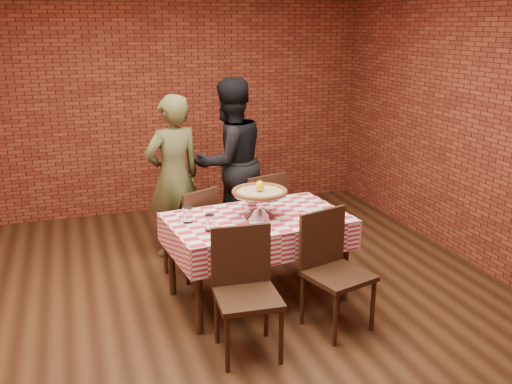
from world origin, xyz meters
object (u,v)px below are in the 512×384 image
pizza_stand (260,205)px  diner_black (230,162)px  chair_near_left (248,296)px  chair_near_right (338,274)px  water_glass_right (188,215)px  chair_far_left (190,231)px  chair_far_right (256,215)px  diner_olive (174,177)px  condiment_caddy (252,198)px  water_glass_left (210,223)px  pizza (260,192)px  table (257,258)px

pizza_stand → diner_black: bearing=84.5°
diner_black → chair_near_left: bearing=58.5°
chair_near_right → water_glass_right: bearing=128.5°
chair_near_left → chair_far_left: bearing=98.0°
chair_near_right → chair_far_right: size_ratio=1.01×
diner_black → diner_olive: bearing=-2.5°
condiment_caddy → chair_far_right: size_ratio=0.16×
water_glass_left → water_glass_right: bearing=117.4°
water_glass_right → chair_near_right: size_ratio=0.14×
diner_olive → chair_far_right: bearing=137.1°
pizza → chair_near_right: 0.95m
pizza_stand → diner_olive: diner_olive is taller
diner_olive → pizza_stand: bearing=96.1°
pizza_stand → condiment_caddy: pizza_stand is taller
water_glass_left → diner_olive: diner_olive is taller
water_glass_right → diner_olive: diner_olive is taller
pizza → chair_near_left: size_ratio=0.51×
chair_near_left → chair_near_right: (0.79, 0.13, 0.00)m
table → condiment_caddy: size_ratio=10.15×
pizza → chair_far_right: pizza is taller
chair_near_left → chair_far_right: same height
chair_near_right → diner_olive: (-0.93, 1.91, 0.37)m
chair_far_left → chair_far_right: (0.73, 0.17, 0.02)m
chair_far_right → table: bearing=57.1°
pizza_stand → water_glass_right: bearing=176.0°
condiment_caddy → diner_olive: diner_olive is taller
table → pizza: bearing=4.5°
pizza → diner_olive: (-0.51, 1.22, -0.13)m
table → diner_olive: (-0.49, 1.22, 0.47)m
chair_near_left → diner_olive: diner_olive is taller
pizza_stand → condiment_caddy: size_ratio=3.20×
condiment_caddy → chair_far_right: bearing=67.2°
pizza_stand → water_glass_right: size_ratio=3.58×
chair_near_left → table: bearing=70.9°
water_glass_right → chair_near_right: 1.32m
water_glass_right → diner_black: size_ratio=0.07×
water_glass_left → condiment_caddy: 0.71m
water_glass_left → water_glass_right: 0.28m
water_glass_left → chair_near_right: (0.90, -0.49, -0.36)m
pizza_stand → diner_black: size_ratio=0.26×
water_glass_right → chair_far_left: (0.14, 0.63, -0.38)m
table → water_glass_right: (-0.59, 0.04, 0.45)m
table → diner_black: bearing=83.6°
chair_far_left → chair_far_right: chair_far_right is taller
water_glass_left → diner_olive: size_ratio=0.08×
condiment_caddy → chair_far_left: (-0.50, 0.38, -0.39)m
chair_far_right → chair_near_left: bearing=54.5°
table → condiment_caddy: bearing=81.0°
pizza → water_glass_right: 0.63m
water_glass_left → pizza_stand: bearing=22.5°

